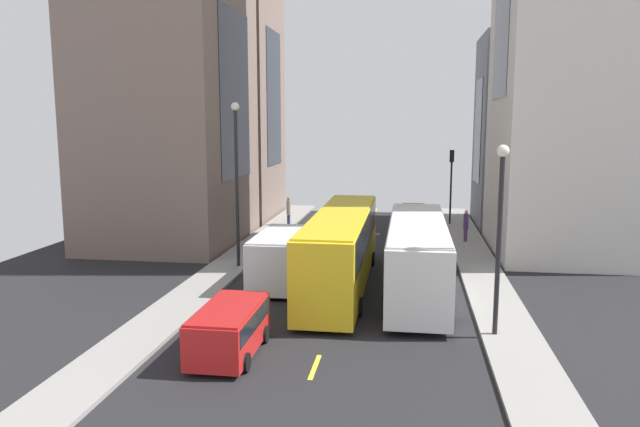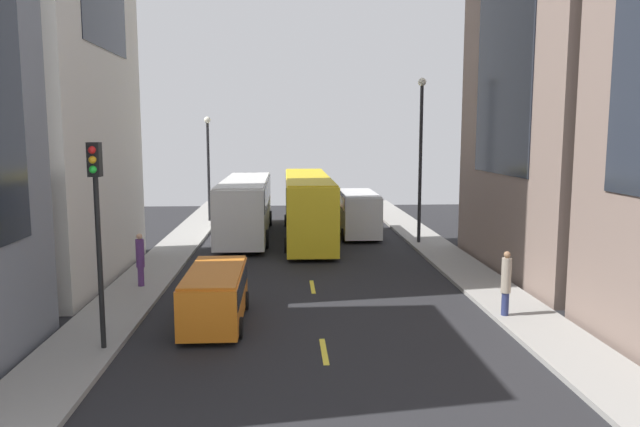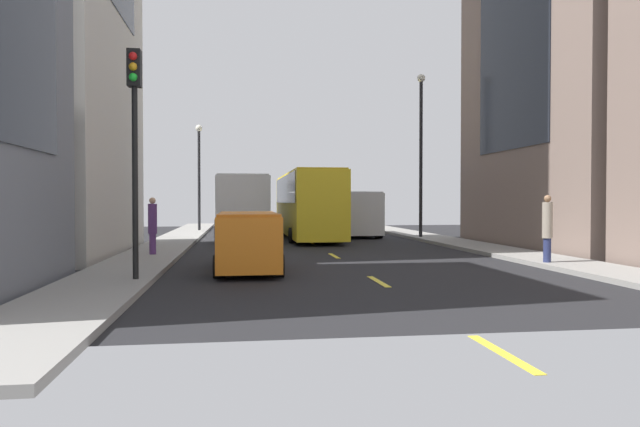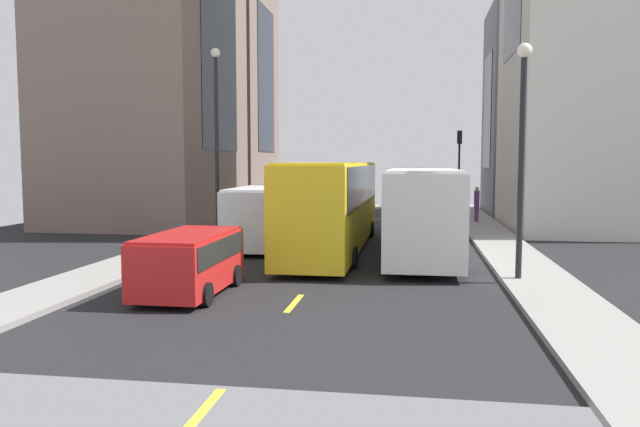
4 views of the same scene
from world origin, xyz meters
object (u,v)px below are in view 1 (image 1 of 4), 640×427
(pedestrian_walking_far, at_px, (289,210))
(streetcar_yellow, at_px, (342,243))
(city_bus_white, at_px, (417,250))
(car_orange_0, at_px, (413,217))
(car_red_1, at_px, (229,327))
(traffic_light_near_corner, at_px, (451,173))
(pedestrian_crossing_mid, at_px, (466,225))
(delivery_van_white, at_px, (279,255))

(pedestrian_walking_far, bearing_deg, streetcar_yellow, -93.92)
(city_bus_white, xyz_separation_m, car_orange_0, (0.07, -16.17, -1.00))
(car_red_1, distance_m, traffic_light_near_corner, 28.78)
(streetcar_yellow, distance_m, car_orange_0, 15.96)
(city_bus_white, bearing_deg, streetcar_yellow, -10.17)
(pedestrian_crossing_mid, bearing_deg, city_bus_white, 158.99)
(streetcar_yellow, bearing_deg, city_bus_white, 169.83)
(delivery_van_white, height_order, pedestrian_walking_far, delivery_van_white)
(streetcar_yellow, bearing_deg, pedestrian_walking_far, -69.86)
(city_bus_white, xyz_separation_m, pedestrian_walking_far, (9.34, -16.36, -0.74))
(city_bus_white, distance_m, pedestrian_walking_far, 18.86)
(city_bus_white, height_order, car_orange_0, city_bus_white)
(city_bus_white, height_order, delivery_van_white, city_bus_white)
(streetcar_yellow, distance_m, traffic_light_near_corner, 19.14)
(streetcar_yellow, height_order, car_orange_0, streetcar_yellow)
(car_orange_0, relative_size, pedestrian_crossing_mid, 2.27)
(delivery_van_white, distance_m, traffic_light_near_corner, 20.72)
(city_bus_white, xyz_separation_m, pedestrian_crossing_mid, (-3.26, -11.88, -0.77))
(pedestrian_walking_far, bearing_deg, car_orange_0, -25.26)
(streetcar_yellow, distance_m, pedestrian_walking_far, 16.77)
(city_bus_white, relative_size, traffic_light_near_corner, 2.21)
(streetcar_yellow, xyz_separation_m, pedestrian_walking_far, (5.77, -15.72, -0.86))
(delivery_van_white, xyz_separation_m, car_orange_0, (-6.47, -15.91, -0.50))
(streetcar_yellow, relative_size, pedestrian_crossing_mid, 6.87)
(delivery_van_white, height_order, traffic_light_near_corner, traffic_light_near_corner)
(delivery_van_white, xyz_separation_m, pedestrian_crossing_mid, (-9.80, -11.62, -0.27))
(streetcar_yellow, relative_size, delivery_van_white, 2.57)
(car_red_1, distance_m, pedestrian_walking_far, 25.06)
(traffic_light_near_corner, bearing_deg, car_orange_0, 41.59)
(streetcar_yellow, height_order, delivery_van_white, streetcar_yellow)
(car_red_1, relative_size, pedestrian_walking_far, 1.99)
(pedestrian_crossing_mid, bearing_deg, delivery_van_white, 134.20)
(car_orange_0, relative_size, traffic_light_near_corner, 0.83)
(streetcar_yellow, height_order, car_red_1, streetcar_yellow)
(pedestrian_walking_far, bearing_deg, traffic_light_near_corner, -13.41)
(streetcar_yellow, distance_m, car_red_1, 9.64)
(car_orange_0, height_order, traffic_light_near_corner, traffic_light_near_corner)
(car_orange_0, relative_size, pedestrian_walking_far, 2.22)
(streetcar_yellow, relative_size, car_orange_0, 3.02)
(traffic_light_near_corner, bearing_deg, streetcar_yellow, 70.78)
(car_orange_0, xyz_separation_m, traffic_light_near_corner, (-2.77, -2.46, 3.04))
(streetcar_yellow, distance_m, delivery_van_white, 3.05)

